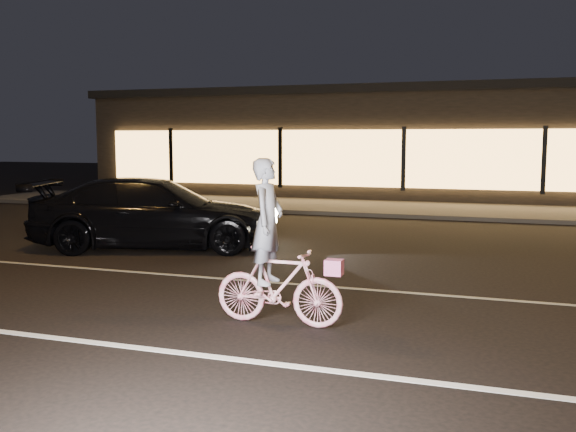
% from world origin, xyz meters
% --- Properties ---
extents(ground, '(90.00, 90.00, 0.00)m').
position_xyz_m(ground, '(0.00, 0.00, 0.00)').
color(ground, black).
rests_on(ground, ground).
extents(lane_stripe_near, '(60.00, 0.12, 0.01)m').
position_xyz_m(lane_stripe_near, '(0.00, -1.50, 0.00)').
color(lane_stripe_near, silver).
rests_on(lane_stripe_near, ground).
extents(lane_stripe_far, '(60.00, 0.10, 0.01)m').
position_xyz_m(lane_stripe_far, '(0.00, 2.00, 0.00)').
color(lane_stripe_far, gray).
rests_on(lane_stripe_far, ground).
extents(sidewalk, '(30.00, 4.00, 0.12)m').
position_xyz_m(sidewalk, '(0.00, 13.00, 0.06)').
color(sidewalk, '#383533').
rests_on(sidewalk, ground).
extents(storefront, '(25.40, 8.42, 4.20)m').
position_xyz_m(storefront, '(0.00, 18.97, 2.15)').
color(storefront, black).
rests_on(storefront, ground).
extents(cyclist, '(1.63, 0.56, 2.05)m').
position_xyz_m(cyclist, '(0.71, -0.16, 0.73)').
color(cyclist, '#E2305D').
rests_on(cyclist, ground).
extents(sedan, '(5.46, 3.58, 1.47)m').
position_xyz_m(sedan, '(-3.56, 4.27, 0.74)').
color(sedan, black).
rests_on(sedan, ground).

